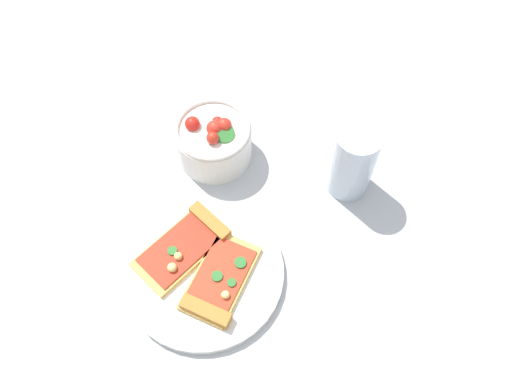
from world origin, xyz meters
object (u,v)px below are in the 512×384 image
pizza_slice_near (217,284)px  soda_glass (352,163)px  salad_bowl (214,140)px  plate (203,273)px  pizza_slice_far (186,244)px

pizza_slice_near → soda_glass: soda_glass is taller
pizza_slice_near → salad_bowl: size_ratio=1.23×
plate → soda_glass: 0.28m
pizza_slice_near → pizza_slice_far: 0.08m
plate → pizza_slice_near: pizza_slice_near is taller
plate → pizza_slice_near: (0.02, -0.03, 0.01)m
salad_bowl → soda_glass: size_ratio=0.92×
pizza_slice_near → soda_glass: bearing=35.6°
plate → pizza_slice_far: bearing=116.8°
pizza_slice_near → soda_glass: size_ratio=1.13×
pizza_slice_near → soda_glass: (0.22, 0.16, 0.04)m
soda_glass → plate: bearing=-151.1°
plate → soda_glass: soda_glass is taller
soda_glass → pizza_slice_far: bearing=-161.0°
plate → salad_bowl: size_ratio=1.92×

